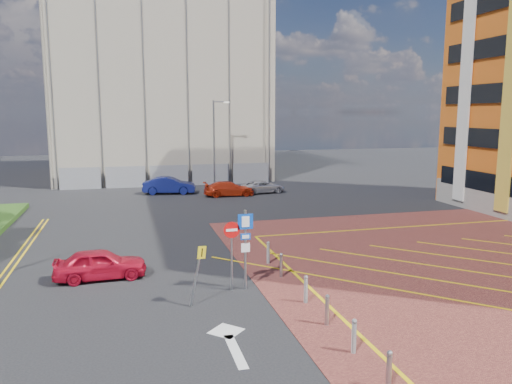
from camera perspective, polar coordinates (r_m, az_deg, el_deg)
name	(u,v)px	position (r m, az deg, el deg)	size (l,w,h in m)	color
ground	(239,299)	(19.17, -1.98, -12.15)	(140.00, 140.00, 0.00)	black
lamp_back	(215,141)	(46.20, -4.72, 5.87)	(1.53, 0.16, 8.00)	#9EA0A8
sign_cluster	(240,242)	(19.54, -1.80, -5.70)	(1.17, 0.12, 3.20)	#9EA0A8
warning_sign	(198,268)	(18.18, -6.64, -8.62)	(0.67, 0.40, 2.25)	#9EA0A8
bollard_row	(312,297)	(18.14, 6.47, -11.87)	(0.14, 11.14, 0.90)	#9EA0A8
construction_building	(159,75)	(57.71, -11.04, 12.97)	(21.20, 19.20, 22.00)	#AA9E8B
construction_fence	(180,175)	(48.06, -8.70, 1.89)	(21.60, 0.06, 2.00)	gray
car_red_left	(100,264)	(22.16, -17.38, -7.85)	(1.52, 3.77, 1.29)	red
car_blue_back	(169,185)	(43.49, -9.89, 0.75)	(1.54, 4.42, 1.46)	navy
car_red_back	(229,189)	(41.83, -3.11, 0.38)	(1.71, 4.21, 1.22)	red
car_silver_back	(263,187)	(43.33, 0.77, 0.61)	(1.80, 3.90, 1.08)	silver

